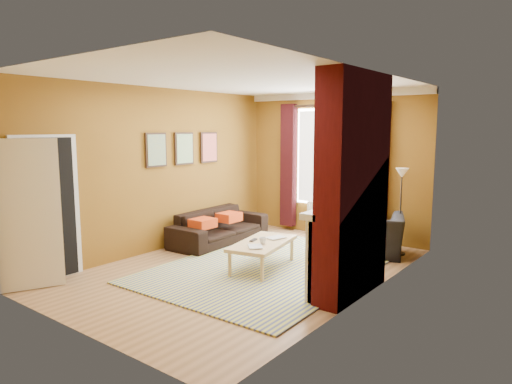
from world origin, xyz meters
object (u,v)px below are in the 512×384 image
armchair (369,235)px  coffee_table (263,245)px  wicker_stool (352,236)px  sofa (220,226)px  floor_lamp (402,187)px

armchair → coffee_table: bearing=38.0°
wicker_stool → sofa: bearing=-150.6°
coffee_table → wicker_stool: size_ratio=3.48×
sofa → armchair: (2.58, 0.86, 0.05)m
armchair → coffee_table: 1.95m
sofa → coffee_table: (1.62, -0.83, 0.08)m
coffee_table → sofa: bearing=140.6°
coffee_table → wicker_stool: bearing=64.0°
sofa → wicker_stool: (2.12, 1.19, -0.11)m
coffee_table → floor_lamp: 2.57m
armchair → coffee_table: armchair is taller
sofa → floor_lamp: size_ratio=1.42×
armchair → wicker_stool: 0.59m
sofa → floor_lamp: floor_lamp is taller
sofa → coffee_table: size_ratio=1.51×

